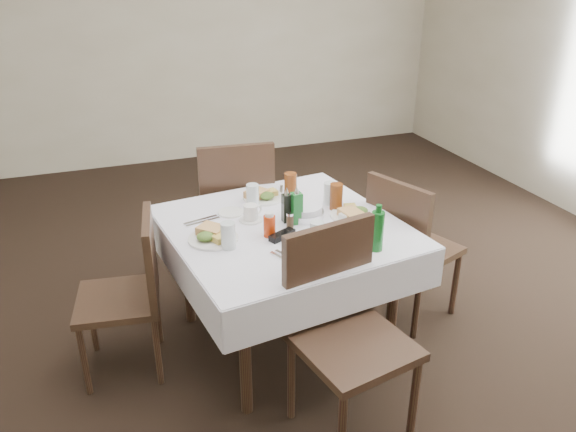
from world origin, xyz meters
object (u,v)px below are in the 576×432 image
at_px(dining_table, 284,239).
at_px(water_e, 330,193).
at_px(chair_east, 406,241).
at_px(water_w, 228,236).
at_px(chair_south, 342,319).
at_px(chair_west, 133,286).
at_px(oil_cruet_dark, 287,207).
at_px(green_bottle, 377,230).
at_px(bread_basket, 305,211).
at_px(water_n, 253,195).
at_px(coffee_mug, 251,213).
at_px(oil_cruet_green, 297,207).
at_px(water_s, 317,234).
at_px(chair_north, 235,203).
at_px(ketchup_bottle, 269,225).

bearing_deg(dining_table, water_e, 27.81).
bearing_deg(chair_east, water_w, -174.31).
bearing_deg(dining_table, chair_east, -3.03).
relative_size(chair_south, chair_east, 1.06).
relative_size(chair_south, chair_west, 1.12).
relative_size(dining_table, chair_west, 1.52).
distance_m(oil_cruet_dark, green_bottle, 0.56).
xyz_separation_m(dining_table, bread_basket, (0.14, 0.06, 0.12)).
distance_m(chair_east, green_bottle, 0.66).
bearing_deg(dining_table, water_n, 105.90).
relative_size(water_n, green_bottle, 0.55).
relative_size(chair_south, coffee_mug, 7.31).
xyz_separation_m(water_w, oil_cruet_green, (0.43, 0.15, 0.03)).
height_order(chair_west, oil_cruet_dark, oil_cruet_dark).
height_order(dining_table, oil_cruet_green, oil_cruet_green).
relative_size(bread_basket, oil_cruet_green, 0.96).
bearing_deg(water_e, chair_south, -109.90).
bearing_deg(water_n, water_e, -15.26).
bearing_deg(water_w, oil_cruet_green, 19.78).
xyz_separation_m(chair_south, chair_west, (-0.87, 0.73, -0.06)).
bearing_deg(water_s, chair_north, 98.12).
bearing_deg(bread_basket, chair_south, -97.90).
xyz_separation_m(chair_west, water_w, (0.48, -0.21, 0.31)).
relative_size(chair_north, chair_east, 1.08).
xyz_separation_m(chair_west, ketchup_bottle, (0.71, -0.15, 0.31)).
bearing_deg(water_s, chair_south, -94.78).
bearing_deg(water_s, oil_cruet_dark, 97.93).
bearing_deg(bread_basket, water_n, 132.82).
distance_m(bread_basket, oil_cruet_dark, 0.13).
relative_size(coffee_mug, green_bottle, 0.57).
distance_m(dining_table, water_e, 0.43).
distance_m(water_n, water_s, 0.61).
xyz_separation_m(water_e, coffee_mug, (-0.51, -0.07, -0.02)).
xyz_separation_m(bread_basket, green_bottle, (0.19, -0.48, 0.07)).
bearing_deg(oil_cruet_green, green_bottle, -58.11).
relative_size(chair_west, coffee_mug, 6.51).
height_order(chair_south, oil_cruet_dark, chair_south).
bearing_deg(water_w, water_n, 59.86).
height_order(chair_north, water_e, chair_north).
xyz_separation_m(chair_west, water_n, (0.74, 0.25, 0.31)).
bearing_deg(water_w, water_s, -16.90).
height_order(chair_west, coffee_mug, chair_west).
height_order(chair_east, bread_basket, chair_east).
xyz_separation_m(chair_north, bread_basket, (0.22, -0.71, 0.21)).
bearing_deg(water_n, water_s, -74.67).
bearing_deg(chair_west, coffee_mug, 5.14).
relative_size(chair_north, oil_cruet_dark, 5.02).
bearing_deg(coffee_mug, chair_west, -174.86).
relative_size(chair_east, bread_basket, 4.35).
height_order(water_n, oil_cruet_green, oil_cruet_green).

